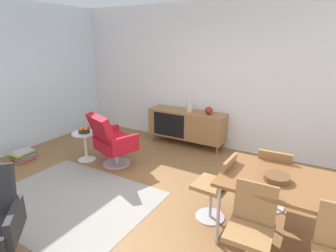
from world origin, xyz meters
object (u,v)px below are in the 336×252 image
object	(u,v)px
dining_chair_back_left	(273,176)
lounge_chair_red	(112,140)
vase_sculptural_dark	(209,111)
magazine_stack	(23,156)
sideboard	(186,124)
wooden_bowl_on_table	(277,178)
dining_chair_front_left	(251,227)
dining_chair_near_window	(217,185)
side_table_round	(85,143)
fruit_bowl	(84,130)
vase_cobalt	(190,107)
dining_table	(303,188)

from	to	relation	value
dining_chair_back_left	lounge_chair_red	distance (m)	2.62
vase_sculptural_dark	magazine_stack	xyz separation A→B (m)	(-2.69, -2.21, -0.71)
sideboard	wooden_bowl_on_table	xyz separation A→B (m)	(2.06, -2.09, 0.33)
wooden_bowl_on_table	lounge_chair_red	world-z (taller)	lounge_chair_red
wooden_bowl_on_table	dining_chair_front_left	size ratio (longest dim) A/B	0.30
dining_chair_near_window	side_table_round	xyz separation A→B (m)	(-2.65, 0.45, -0.15)
vase_sculptural_dark	fruit_bowl	world-z (taller)	vase_sculptural_dark
sideboard	dining_chair_front_left	size ratio (longest dim) A/B	1.87
lounge_chair_red	fruit_bowl	distance (m)	0.59
sideboard	wooden_bowl_on_table	bearing A→B (deg)	-45.47
side_table_round	fruit_bowl	xyz separation A→B (m)	(-0.00, 0.00, 0.24)
vase_sculptural_dark	side_table_round	distance (m)	2.39
lounge_chair_red	dining_chair_near_window	bearing A→B (deg)	-13.97
vase_sculptural_dark	side_table_round	xyz separation A→B (m)	(-1.71, -1.59, -0.47)
dining_chair_near_window	lounge_chair_red	xyz separation A→B (m)	(-2.08, 0.52, -0.00)
wooden_bowl_on_table	vase_sculptural_dark	bearing A→B (deg)	127.14
sideboard	magazine_stack	world-z (taller)	sideboard
dining_chair_near_window	dining_chair_front_left	bearing A→B (deg)	-46.00
sideboard	vase_cobalt	distance (m)	0.39
sideboard	vase_sculptural_dark	xyz separation A→B (m)	(0.47, 0.00, 0.35)
dining_chair_front_left	magazine_stack	size ratio (longest dim) A/B	2.07
dining_chair_back_left	magazine_stack	size ratio (longest dim) A/B	2.07
vase_sculptural_dark	wooden_bowl_on_table	distance (m)	2.63
lounge_chair_red	magazine_stack	world-z (taller)	lounge_chair_red
sideboard	dining_table	xyz separation A→B (m)	(2.30, -2.04, 0.26)
sideboard	lounge_chair_red	world-z (taller)	lounge_chair_red
lounge_chair_red	sideboard	bearing A→B (deg)	66.34
dining_chair_back_left	lounge_chair_red	size ratio (longest dim) A/B	0.90
vase_cobalt	wooden_bowl_on_table	bearing A→B (deg)	-46.33
dining_chair_back_left	lounge_chair_red	xyz separation A→B (m)	(-2.62, -0.04, -0.00)
dining_chair_front_left	lounge_chair_red	distance (m)	2.83
wooden_bowl_on_table	dining_chair_front_left	xyz separation A→B (m)	(-0.11, -0.50, -0.30)
vase_sculptural_dark	dining_chair_front_left	bearing A→B (deg)	-60.36
dining_table	side_table_round	distance (m)	3.59
wooden_bowl_on_table	lounge_chair_red	size ratio (longest dim) A/B	0.27
vase_cobalt	dining_chair_back_left	world-z (taller)	vase_cobalt
sideboard	wooden_bowl_on_table	distance (m)	2.96
dining_chair_front_left	vase_cobalt	bearing A→B (deg)	126.06
vase_sculptural_dark	lounge_chair_red	bearing A→B (deg)	-126.81
magazine_stack	dining_table	bearing A→B (deg)	2.16
wooden_bowl_on_table	lounge_chair_red	distance (m)	2.80
side_table_round	magazine_stack	size ratio (longest dim) A/B	1.26
sideboard	dining_table	size ratio (longest dim) A/B	1.00
wooden_bowl_on_table	fruit_bowl	world-z (taller)	wooden_bowl_on_table
wooden_bowl_on_table	lounge_chair_red	bearing A→B (deg)	168.12
fruit_bowl	dining_table	bearing A→B (deg)	-7.17
vase_sculptural_dark	dining_table	world-z (taller)	vase_sculptural_dark
wooden_bowl_on_table	side_table_round	xyz separation A→B (m)	(-3.30, 0.50, -0.45)
dining_chair_front_left	magazine_stack	distance (m)	4.20
vase_sculptural_dark	side_table_round	world-z (taller)	vase_sculptural_dark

